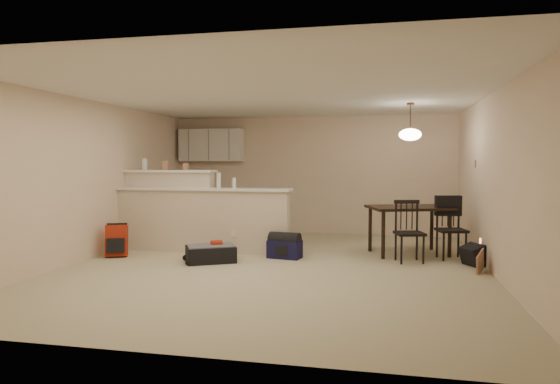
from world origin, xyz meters
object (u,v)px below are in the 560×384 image
(suitcase, at_px, (211,254))
(red_backpack, at_px, (117,241))
(dining_chair_near, at_px, (410,232))
(navy_duffel, at_px, (285,249))
(black_daypack, at_px, (474,256))
(dining_chair_far, at_px, (451,228))
(pendant_lamp, at_px, (410,134))
(dining_table, at_px, (409,212))

(suitcase, bearing_deg, red_backpack, 147.72)
(dining_chair_near, xyz_separation_m, navy_duffel, (-1.93, -0.07, -0.33))
(dining_chair_near, bearing_deg, red_backpack, 171.68)
(black_daypack, bearing_deg, red_backpack, 64.65)
(dining_chair_far, height_order, navy_duffel, dining_chair_far)
(suitcase, bearing_deg, navy_duffel, -0.71)
(dining_chair_near, bearing_deg, pendant_lamp, 74.06)
(navy_duffel, height_order, black_daypack, black_daypack)
(pendant_lamp, relative_size, suitcase, 0.85)
(navy_duffel, bearing_deg, dining_chair_near, 12.04)
(red_backpack, bearing_deg, black_daypack, -17.87)
(dining_chair_near, xyz_separation_m, black_daypack, (0.92, -0.07, -0.32))
(suitcase, height_order, navy_duffel, navy_duffel)
(dining_chair_near, height_order, black_daypack, dining_chair_near)
(navy_duffel, distance_m, black_daypack, 2.85)
(pendant_lamp, distance_m, navy_duffel, 2.79)
(pendant_lamp, distance_m, black_daypack, 2.19)
(pendant_lamp, height_order, dining_chair_near, pendant_lamp)
(dining_chair_near, bearing_deg, dining_chair_far, 16.13)
(dining_table, xyz_separation_m, black_daypack, (0.91, -0.76, -0.55))
(red_backpack, xyz_separation_m, navy_duffel, (2.69, 0.43, -0.11))
(dining_table, height_order, dining_chair_far, dining_chair_far)
(red_backpack, bearing_deg, suitcase, -26.27)
(pendant_lamp, bearing_deg, dining_chair_near, -91.38)
(red_backpack, xyz_separation_m, black_daypack, (5.55, 0.43, -0.10))
(dining_chair_far, bearing_deg, dining_table, 142.99)
(pendant_lamp, height_order, black_daypack, pendant_lamp)
(red_backpack, bearing_deg, dining_chair_far, -12.71)
(suitcase, bearing_deg, dining_table, -4.82)
(pendant_lamp, height_order, navy_duffel, pendant_lamp)
(dining_table, relative_size, navy_duffel, 2.86)
(pendant_lamp, relative_size, dining_chair_far, 0.64)
(dining_table, height_order, navy_duffel, dining_table)
(suitcase, relative_size, black_daypack, 2.13)
(pendant_lamp, bearing_deg, dining_chair_far, -24.69)
(dining_table, xyz_separation_m, red_backpack, (-4.64, -1.19, -0.45))
(dining_table, relative_size, dining_chair_near, 1.57)
(dining_table, bearing_deg, navy_duffel, -177.91)
(dining_chair_far, bearing_deg, suitcase, -176.80)
(pendant_lamp, bearing_deg, dining_table, 26.57)
(dining_table, xyz_separation_m, navy_duffel, (-1.95, -0.76, -0.56))
(red_backpack, bearing_deg, dining_chair_near, -16.09)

